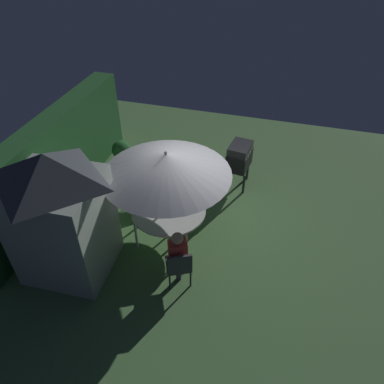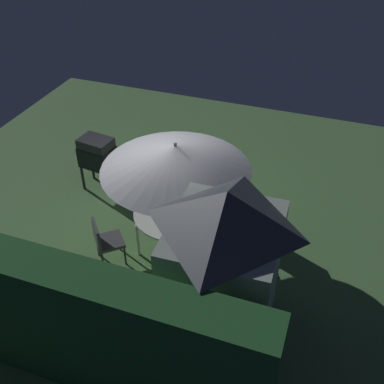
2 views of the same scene
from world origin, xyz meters
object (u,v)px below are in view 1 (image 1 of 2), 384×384
object	(u,v)px
patio_umbrella	(166,164)
chair_far_side	(147,183)
bbq_grill	(239,157)
chair_near_shed	(179,265)
garden_shed	(60,215)
potted_plant_by_shed	(122,153)
person_in_red	(178,252)
patio_table	(169,211)

from	to	relation	value
patio_umbrella	chair_far_side	size ratio (longest dim) A/B	2.84
bbq_grill	chair_far_side	world-z (taller)	bbq_grill
patio_umbrella	chair_near_shed	bearing A→B (deg)	-153.54
garden_shed	potted_plant_by_shed	size ratio (longest dim) A/B	3.42
garden_shed	patio_umbrella	distance (m)	2.16
person_in_red	potted_plant_by_shed	bearing A→B (deg)	38.75
chair_far_side	garden_shed	bearing A→B (deg)	162.75
garden_shed	potted_plant_by_shed	bearing A→B (deg)	7.80
potted_plant_by_shed	person_in_red	size ratio (longest dim) A/B	0.62
patio_umbrella	chair_far_side	bearing A→B (deg)	41.33
potted_plant_by_shed	garden_shed	bearing A→B (deg)	-172.20
patio_umbrella	chair_far_side	xyz separation A→B (m)	(1.02, 0.89, -1.38)
chair_near_shed	chair_far_side	world-z (taller)	same
patio_table	patio_umbrella	world-z (taller)	patio_umbrella
chair_far_side	patio_umbrella	bearing A→B (deg)	-138.67
potted_plant_by_shed	chair_near_shed	bearing A→B (deg)	-141.49
bbq_grill	patio_umbrella	bearing A→B (deg)	153.63
potted_plant_by_shed	person_in_red	world-z (taller)	person_in_red
person_in_red	bbq_grill	bearing A→B (deg)	-9.33
patio_umbrella	bbq_grill	world-z (taller)	patio_umbrella
bbq_grill	person_in_red	world-z (taller)	person_in_red
bbq_grill	chair_far_side	distance (m)	2.36
bbq_grill	chair_near_shed	world-z (taller)	bbq_grill
bbq_grill	chair_near_shed	xyz separation A→B (m)	(-3.42, 0.51, -0.33)
chair_near_shed	chair_far_side	size ratio (longest dim) A/B	1.00
bbq_grill	person_in_red	distance (m)	3.39
garden_shed	patio_table	bearing A→B (deg)	-50.74
garden_shed	potted_plant_by_shed	distance (m)	3.67
patio_table	potted_plant_by_shed	size ratio (longest dim) A/B	2.01
patio_umbrella	chair_near_shed	size ratio (longest dim) A/B	2.84
patio_table	chair_near_shed	bearing A→B (deg)	-153.54
bbq_grill	person_in_red	size ratio (longest dim) A/B	0.95
garden_shed	bbq_grill	bearing A→B (deg)	-37.48
bbq_grill	person_in_red	xyz separation A→B (m)	(-3.35, 0.55, -0.06)
chair_near_shed	chair_far_side	xyz separation A→B (m)	(2.21, 1.49, 0.00)
chair_far_side	potted_plant_by_shed	size ratio (longest dim) A/B	1.15
garden_shed	bbq_grill	world-z (taller)	garden_shed
chair_near_shed	potted_plant_by_shed	xyz separation A→B (m)	(3.39, 2.70, -0.08)
patio_table	potted_plant_by_shed	world-z (taller)	potted_plant_by_shed
garden_shed	chair_near_shed	size ratio (longest dim) A/B	2.98
chair_far_side	chair_near_shed	bearing A→B (deg)	-146.05
garden_shed	chair_far_side	xyz separation A→B (m)	(2.34, -0.73, -0.84)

